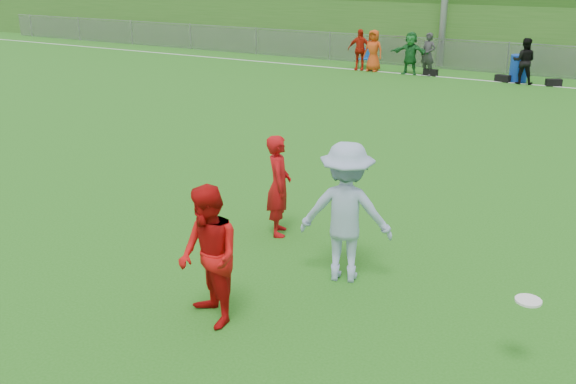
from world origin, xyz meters
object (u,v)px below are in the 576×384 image
Objects in this scene: player_red_left at (279,186)px; player_blue at (346,212)px; frisbee at (528,301)px; player_red_center at (209,257)px; recycling_bin at (519,68)px.

player_blue is at bearing -148.91° from player_red_left.
player_blue reaches higher than frisbee.
player_red_center is 3.77m from frisbee.
recycling_bin is (0.81, 17.00, -0.36)m from player_red_left.
player_red_left is 0.94× the size of player_red_center.
player_red_left is at bearing 155.01° from frisbee.
frisbee is (3.67, 0.88, -0.04)m from player_red_center.
player_blue reaches higher than player_red_center.
player_blue is at bearing 94.83° from player_red_center.
player_red_left is 2.97m from player_red_center.
player_red_left is 0.84× the size of player_blue.
frisbee is at bearing -79.54° from recycling_bin.
frisbee is at bearing 142.30° from player_blue.
player_red_center is 1.83× the size of recycling_bin.
recycling_bin is at bearing -103.26° from player_blue.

